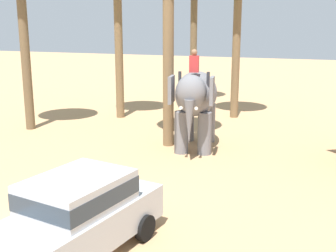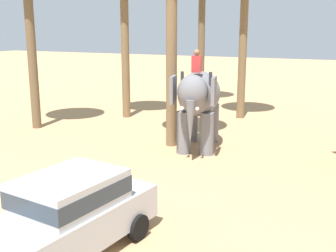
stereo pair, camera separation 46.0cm
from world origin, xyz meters
name	(u,v)px [view 1 (the left image)]	position (x,y,z in m)	size (l,w,h in m)	color
ground_plane	(28,244)	(0.00, 0.00, 0.00)	(120.00, 120.00, 0.00)	tan
car_sedan_foreground	(77,214)	(1.29, 0.05, 0.93)	(2.26, 4.28, 1.70)	#B7BABF
elephant_with_mahout	(195,98)	(0.81, 8.54, 1.99)	(2.33, 4.01, 3.88)	slate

